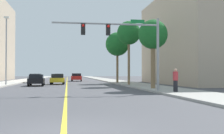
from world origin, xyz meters
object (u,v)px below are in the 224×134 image
Objects in this scene: traffic_signal_mast at (126,38)px; palm_near at (153,35)px; street_lamp at (6,47)px; palm_mid at (129,34)px; car_black at (37,80)px; pedestrian at (175,80)px; car_gray at (36,78)px; car_red at (77,77)px; car_yellow at (58,79)px; car_blue at (59,77)px; palm_far at (117,44)px.

traffic_signal_mast is 4.78m from palm_near.
street_lamp is 1.08× the size of palm_mid.
car_black is 18.78m from pedestrian.
palm_mid is 1.81× the size of car_gray.
street_lamp reaches higher than pedestrian.
palm_near is (14.86, -10.49, 0.28)m from street_lamp.
pedestrian is at bearing -45.78° from street_lamp.
street_lamp is 1.82× the size of car_red.
car_yellow is 5.03m from car_black.
palm_near is 1.35× the size of car_blue.
car_red is (-5.92, 29.16, -4.15)m from palm_near.
palm_far reaches higher than palm_near.
pedestrian is at bearing -87.33° from palm_mid.
car_blue is at bearing 107.37° from palm_near.
car_yellow is (-5.73, 17.89, -3.46)m from traffic_signal_mast.
car_gray is (-1.40, 11.77, 0.02)m from car_black.
traffic_signal_mast is 1.78× the size of car_blue.
car_red is 0.97× the size of car_blue.
palm_mid is at bearing -90.41° from palm_far.
palm_far is at bearing 156.22° from car_gray.
palm_mid is (-0.45, 8.03, 1.30)m from palm_near.
palm_near is 8.14m from palm_mid.
street_lamp reaches higher than car_yellow.
pedestrian is (11.43, -14.90, 0.27)m from car_black.
traffic_signal_mast reaches higher than car_red.
palm_near is 1.39× the size of car_red.
traffic_signal_mast is at bearing 109.31° from pedestrian.
car_gray is at bearing 155.15° from palm_far.
car_blue reaches higher than car_black.
pedestrian is (0.55, -20.99, -4.75)m from palm_far.
car_red is at bearing 104.51° from palm_mid.
car_blue is (5.60, 19.12, -3.89)m from street_lamp.
palm_mid reaches higher than car_red.
car_red reaches higher than car_black.
pedestrian is at bearing -23.61° from traffic_signal_mast.
car_red is at bearing 101.47° from palm_near.
traffic_signal_mast is 19.10m from car_yellow.
palm_far is 4.35× the size of pedestrian.
car_red is 3.37m from car_blue.
pedestrian reaches higher than car_blue.
palm_far is at bearing 81.78° from traffic_signal_mast.
car_black is at bearing -150.78° from palm_far.
palm_mid is at bearing 93.20° from palm_near.
street_lamp is 20.30m from car_blue.
pedestrian is at bearing -63.54° from car_yellow.
street_lamp is 1.95× the size of car_gray.
car_blue is at bearing 81.85° from car_black.
palm_near reaches higher than car_blue.
traffic_signal_mast is 27.14m from car_gray.
pedestrian is (15.02, -15.43, -3.65)m from street_lamp.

